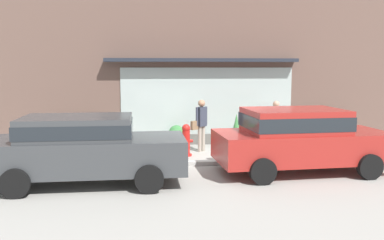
{
  "coord_description": "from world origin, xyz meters",
  "views": [
    {
      "loc": [
        -2.09,
        -11.36,
        2.68
      ],
      "look_at": [
        -0.56,
        1.2,
        1.08
      ],
      "focal_mm": 39.3,
      "sensor_mm": 36.0,
      "label": 1
    }
  ],
  "objects_px": {
    "parked_car_red": "(298,137)",
    "potted_plant_near_hydrant": "(236,131)",
    "potted_plant_corner_tall": "(318,134)",
    "potted_plant_window_center": "(176,135)",
    "potted_plant_by_entrance": "(58,133)",
    "potted_plant_low_front": "(95,136)",
    "pedestrian_with_handbag": "(201,122)",
    "parked_car_dark_gray": "(84,146)",
    "potted_plant_window_left": "(344,133)",
    "fire_hydrant": "(186,140)",
    "pedestrian_passerby": "(276,121)"
  },
  "relations": [
    {
      "from": "fire_hydrant",
      "to": "pedestrian_passerby",
      "type": "bearing_deg",
      "value": 11.23
    },
    {
      "from": "potted_plant_window_center",
      "to": "potted_plant_low_front",
      "type": "relative_size",
      "value": 0.94
    },
    {
      "from": "potted_plant_near_hydrant",
      "to": "parked_car_dark_gray",
      "type": "bearing_deg",
      "value": -138.29
    },
    {
      "from": "fire_hydrant",
      "to": "potted_plant_corner_tall",
      "type": "distance_m",
      "value": 4.89
    },
    {
      "from": "pedestrian_with_handbag",
      "to": "potted_plant_by_entrance",
      "type": "bearing_deg",
      "value": -42.71
    },
    {
      "from": "potted_plant_near_hydrant",
      "to": "potted_plant_by_entrance",
      "type": "bearing_deg",
      "value": 178.35
    },
    {
      "from": "potted_plant_window_left",
      "to": "parked_car_red",
      "type": "bearing_deg",
      "value": -130.77
    },
    {
      "from": "potted_plant_window_left",
      "to": "potted_plant_window_center",
      "type": "distance_m",
      "value": 5.79
    },
    {
      "from": "potted_plant_window_left",
      "to": "fire_hydrant",
      "type": "bearing_deg",
      "value": -168.55
    },
    {
      "from": "pedestrian_passerby",
      "to": "potted_plant_near_hydrant",
      "type": "bearing_deg",
      "value": -82.51
    },
    {
      "from": "potted_plant_corner_tall",
      "to": "potted_plant_window_left",
      "type": "distance_m",
      "value": 0.91
    },
    {
      "from": "potted_plant_window_center",
      "to": "fire_hydrant",
      "type": "bearing_deg",
      "value": -82.79
    },
    {
      "from": "fire_hydrant",
      "to": "pedestrian_with_handbag",
      "type": "bearing_deg",
      "value": 48.37
    },
    {
      "from": "pedestrian_with_handbag",
      "to": "potted_plant_window_left",
      "type": "bearing_deg",
      "value": 152.38
    },
    {
      "from": "potted_plant_window_left",
      "to": "potted_plant_window_center",
      "type": "bearing_deg",
      "value": 177.46
    },
    {
      "from": "parked_car_red",
      "to": "potted_plant_near_hydrant",
      "type": "relative_size",
      "value": 3.87
    },
    {
      "from": "pedestrian_with_handbag",
      "to": "potted_plant_low_front",
      "type": "relative_size",
      "value": 2.07
    },
    {
      "from": "pedestrian_with_handbag",
      "to": "potted_plant_window_center",
      "type": "bearing_deg",
      "value": -81.38
    },
    {
      "from": "parked_car_red",
      "to": "pedestrian_with_handbag",
      "type": "bearing_deg",
      "value": 122.52
    },
    {
      "from": "fire_hydrant",
      "to": "potted_plant_corner_tall",
      "type": "xyz_separation_m",
      "value": [
        4.72,
        1.29,
        -0.12
      ]
    },
    {
      "from": "potted_plant_near_hydrant",
      "to": "fire_hydrant",
      "type": "bearing_deg",
      "value": -147.25
    },
    {
      "from": "potted_plant_low_front",
      "to": "potted_plant_window_center",
      "type": "bearing_deg",
      "value": 0.21
    },
    {
      "from": "parked_car_dark_gray",
      "to": "potted_plant_window_center",
      "type": "bearing_deg",
      "value": 59.54
    },
    {
      "from": "parked_car_red",
      "to": "pedestrian_passerby",
      "type": "bearing_deg",
      "value": 80.19
    },
    {
      "from": "potted_plant_near_hydrant",
      "to": "pedestrian_passerby",
      "type": "bearing_deg",
      "value": -26.38
    },
    {
      "from": "potted_plant_corner_tall",
      "to": "potted_plant_window_center",
      "type": "height_order",
      "value": "potted_plant_window_center"
    },
    {
      "from": "potted_plant_low_front",
      "to": "parked_car_dark_gray",
      "type": "bearing_deg",
      "value": -87.09
    },
    {
      "from": "potted_plant_corner_tall",
      "to": "parked_car_red",
      "type": "bearing_deg",
      "value": -120.14
    },
    {
      "from": "pedestrian_with_handbag",
      "to": "parked_car_dark_gray",
      "type": "height_order",
      "value": "pedestrian_with_handbag"
    },
    {
      "from": "parked_car_dark_gray",
      "to": "potted_plant_corner_tall",
      "type": "height_order",
      "value": "parked_car_dark_gray"
    },
    {
      "from": "potted_plant_corner_tall",
      "to": "pedestrian_with_handbag",
      "type": "bearing_deg",
      "value": -170.76
    },
    {
      "from": "parked_car_red",
      "to": "potted_plant_window_left",
      "type": "distance_m",
      "value": 4.61
    },
    {
      "from": "potted_plant_window_center",
      "to": "potted_plant_window_left",
      "type": "bearing_deg",
      "value": -2.54
    },
    {
      "from": "pedestrian_with_handbag",
      "to": "pedestrian_passerby",
      "type": "xyz_separation_m",
      "value": [
        2.44,
        -0.01,
        -0.02
      ]
    },
    {
      "from": "parked_car_red",
      "to": "potted_plant_window_center",
      "type": "xyz_separation_m",
      "value": [
        -2.79,
        3.73,
        -0.51
      ]
    },
    {
      "from": "potted_plant_by_entrance",
      "to": "potted_plant_window_center",
      "type": "bearing_deg",
      "value": 0.84
    },
    {
      "from": "potted_plant_corner_tall",
      "to": "potted_plant_window_center",
      "type": "relative_size",
      "value": 0.88
    },
    {
      "from": "potted_plant_near_hydrant",
      "to": "potted_plant_window_center",
      "type": "xyz_separation_m",
      "value": [
        -1.99,
        0.22,
        -0.14
      ]
    },
    {
      "from": "potted_plant_corner_tall",
      "to": "potted_plant_low_front",
      "type": "relative_size",
      "value": 0.83
    },
    {
      "from": "potted_plant_window_center",
      "to": "pedestrian_with_handbag",
      "type": "bearing_deg",
      "value": -47.78
    },
    {
      "from": "fire_hydrant",
      "to": "potted_plant_low_front",
      "type": "bearing_deg",
      "value": 154.09
    },
    {
      "from": "parked_car_red",
      "to": "potted_plant_window_center",
      "type": "relative_size",
      "value": 5.88
    },
    {
      "from": "potted_plant_near_hydrant",
      "to": "potted_plant_low_front",
      "type": "bearing_deg",
      "value": 177.37
    },
    {
      "from": "pedestrian_passerby",
      "to": "potted_plant_low_front",
      "type": "xyz_separation_m",
      "value": [
        -5.83,
        0.79,
        -0.51
      ]
    },
    {
      "from": "parked_car_red",
      "to": "potted_plant_by_entrance",
      "type": "relative_size",
      "value": 3.8
    },
    {
      "from": "potted_plant_near_hydrant",
      "to": "potted_plant_low_front",
      "type": "height_order",
      "value": "potted_plant_near_hydrant"
    },
    {
      "from": "parked_car_red",
      "to": "potted_plant_window_left",
      "type": "xyz_separation_m",
      "value": [
        2.99,
        3.47,
        -0.49
      ]
    },
    {
      "from": "potted_plant_by_entrance",
      "to": "potted_plant_near_hydrant",
      "type": "relative_size",
      "value": 1.02
    },
    {
      "from": "parked_car_red",
      "to": "parked_car_dark_gray",
      "type": "relative_size",
      "value": 1.0
    },
    {
      "from": "potted_plant_window_left",
      "to": "potted_plant_near_hydrant",
      "type": "height_order",
      "value": "potted_plant_near_hydrant"
    }
  ]
}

